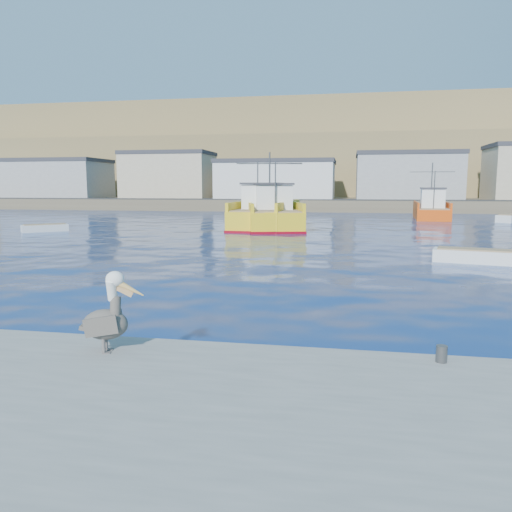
{
  "coord_description": "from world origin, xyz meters",
  "views": [
    {
      "loc": [
        1.3,
        -12.38,
        3.6
      ],
      "look_at": [
        -1.46,
        2.6,
        1.46
      ],
      "focal_mm": 35.0,
      "sensor_mm": 36.0,
      "label": 1
    }
  ],
  "objects_px": {
    "trawler_yellow_a": "(266,215)",
    "skiff_mid": "(475,257)",
    "boat_orange": "(431,209)",
    "pelican": "(108,318)",
    "trawler_yellow_b": "(271,215)",
    "skiff_left": "(45,229)"
  },
  "relations": [
    {
      "from": "trawler_yellow_b",
      "to": "skiff_left",
      "type": "distance_m",
      "value": 18.58
    },
    {
      "from": "boat_orange",
      "to": "skiff_mid",
      "type": "height_order",
      "value": "boat_orange"
    },
    {
      "from": "boat_orange",
      "to": "pelican",
      "type": "relative_size",
      "value": 6.01
    },
    {
      "from": "trawler_yellow_a",
      "to": "skiff_left",
      "type": "height_order",
      "value": "trawler_yellow_a"
    },
    {
      "from": "trawler_yellow_b",
      "to": "skiff_left",
      "type": "xyz_separation_m",
      "value": [
        -17.19,
        -7.0,
        -0.86
      ]
    },
    {
      "from": "trawler_yellow_b",
      "to": "pelican",
      "type": "height_order",
      "value": "trawler_yellow_b"
    },
    {
      "from": "pelican",
      "to": "boat_orange",
      "type": "bearing_deg",
      "value": 74.73
    },
    {
      "from": "trawler_yellow_a",
      "to": "trawler_yellow_b",
      "type": "distance_m",
      "value": 0.58
    },
    {
      "from": "skiff_mid",
      "to": "pelican",
      "type": "relative_size",
      "value": 2.54
    },
    {
      "from": "skiff_left",
      "to": "pelican",
      "type": "bearing_deg",
      "value": -54.85
    },
    {
      "from": "trawler_yellow_a",
      "to": "trawler_yellow_b",
      "type": "xyz_separation_m",
      "value": [
        0.48,
        -0.33,
        -0.01
      ]
    },
    {
      "from": "skiff_left",
      "to": "skiff_mid",
      "type": "relative_size",
      "value": 0.86
    },
    {
      "from": "skiff_mid",
      "to": "pelican",
      "type": "xyz_separation_m",
      "value": [
        -10.36,
        -16.46,
        0.9
      ]
    },
    {
      "from": "trawler_yellow_a",
      "to": "skiff_left",
      "type": "xyz_separation_m",
      "value": [
        -16.71,
        -7.33,
        -0.88
      ]
    },
    {
      "from": "pelican",
      "to": "skiff_mid",
      "type": "bearing_deg",
      "value": 57.8
    },
    {
      "from": "boat_orange",
      "to": "trawler_yellow_a",
      "type": "bearing_deg",
      "value": -138.48
    },
    {
      "from": "trawler_yellow_a",
      "to": "skiff_mid",
      "type": "distance_m",
      "value": 22.57
    },
    {
      "from": "trawler_yellow_a",
      "to": "skiff_left",
      "type": "relative_size",
      "value": 3.81
    },
    {
      "from": "pelican",
      "to": "skiff_left",
      "type": "bearing_deg",
      "value": 125.15
    },
    {
      "from": "trawler_yellow_b",
      "to": "boat_orange",
      "type": "height_order",
      "value": "trawler_yellow_b"
    },
    {
      "from": "skiff_mid",
      "to": "pelican",
      "type": "height_order",
      "value": "pelican"
    },
    {
      "from": "trawler_yellow_a",
      "to": "skiff_left",
      "type": "bearing_deg",
      "value": -156.31
    }
  ]
}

